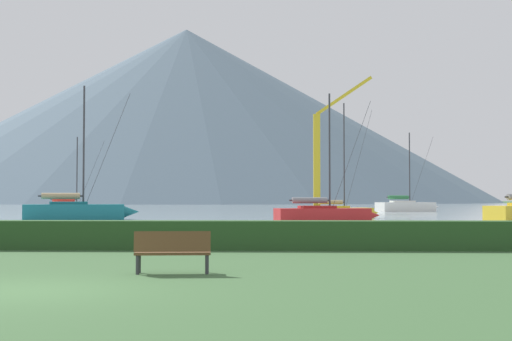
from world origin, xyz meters
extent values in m
plane|color=#385B33|center=(0.00, 0.00, 0.00)|extent=(1000.00, 1000.00, 0.00)
cube|color=#8C9EA3|center=(0.00, 137.00, 0.00)|extent=(320.00, 246.00, 0.00)
cube|color=#284C23|center=(0.00, 11.00, 0.47)|extent=(80.00, 1.20, 0.95)
cube|color=white|center=(-18.79, 68.99, 0.51)|extent=(6.69, 3.22, 1.01)
cone|color=white|center=(-15.18, 69.59, 0.51)|extent=(1.23, 1.03, 0.86)
cube|color=silver|center=(-19.15, 68.93, 0.87)|extent=(2.60, 1.91, 0.64)
cylinder|color=#333338|center=(-18.25, 69.08, 4.62)|extent=(0.13, 0.13, 8.13)
cylinder|color=#333338|center=(-19.67, 68.84, 1.56)|extent=(2.87, 0.58, 0.11)
cylinder|color=red|center=(-19.67, 68.84, 1.56)|extent=(2.49, 0.80, 0.40)
cylinder|color=#333338|center=(-16.76, 69.32, 4.42)|extent=(3.01, 0.53, 7.74)
cube|color=gold|center=(9.80, 50.11, 0.45)|extent=(6.00, 3.63, 0.89)
cone|color=gold|center=(12.88, 51.13, 0.45)|extent=(1.16, 1.03, 0.76)
cube|color=gold|center=(9.50, 50.01, 0.77)|extent=(2.43, 1.96, 0.57)
cylinder|color=#333338|center=(10.27, 50.26, 5.22)|extent=(0.11, 0.11, 9.47)
cylinder|color=#333338|center=(9.05, 49.86, 1.38)|extent=(2.45, 0.90, 0.10)
cylinder|color=tan|center=(9.05, 49.86, 1.38)|extent=(2.17, 1.02, 0.36)
cylinder|color=#333338|center=(11.53, 50.68, 4.99)|extent=(2.57, 0.87, 9.00)
cube|color=red|center=(7.63, 37.67, 0.51)|extent=(6.75, 3.61, 1.01)
cone|color=red|center=(11.20, 38.51, 0.51)|extent=(1.27, 1.09, 0.86)
cube|color=#A52020|center=(7.27, 37.59, 0.88)|extent=(2.67, 2.05, 0.64)
cylinder|color=#333338|center=(8.16, 37.80, 4.78)|extent=(0.13, 0.13, 8.45)
cylinder|color=#333338|center=(6.76, 37.47, 1.56)|extent=(2.84, 0.77, 0.11)
cylinder|color=gray|center=(6.76, 37.47, 1.56)|extent=(2.48, 0.95, 0.40)
cylinder|color=#333338|center=(9.63, 38.15, 4.57)|extent=(2.98, 0.73, 8.03)
cube|color=#19707A|center=(-11.73, 45.13, 0.62)|extent=(8.18, 4.35, 1.22)
cone|color=#19707A|center=(-7.40, 46.13, 0.62)|extent=(1.53, 1.31, 1.04)
cube|color=#16646E|center=(-12.17, 45.03, 1.06)|extent=(3.24, 2.47, 0.78)
cylinder|color=#333338|center=(-11.09, 45.28, 5.74)|extent=(0.16, 0.16, 10.13)
cylinder|color=#333338|center=(-12.79, 44.88, 1.89)|extent=(3.44, 0.92, 0.13)
cylinder|color=tan|center=(-12.79, 44.88, 1.89)|extent=(3.01, 1.15, 0.49)
cylinder|color=#333338|center=(-9.30, 45.69, 5.48)|extent=(3.61, 0.87, 9.64)
cube|color=white|center=(21.22, 83.71, 0.61)|extent=(8.11, 5.22, 1.21)
cone|color=white|center=(25.31, 85.29, 0.61)|extent=(1.60, 1.43, 1.03)
cube|color=silver|center=(20.81, 83.56, 1.05)|extent=(3.32, 2.75, 0.77)
cylinder|color=#333338|center=(21.84, 83.95, 5.53)|extent=(0.15, 0.15, 9.74)
cylinder|color=#333338|center=(20.22, 83.33, 1.87)|extent=(3.27, 1.37, 0.13)
cylinder|color=#2D7542|center=(20.22, 83.33, 1.87)|extent=(2.91, 1.51, 0.48)
cylinder|color=#333338|center=(23.52, 84.60, 5.29)|extent=(3.42, 1.35, 9.26)
cube|color=brown|center=(2.29, 3.20, 0.45)|extent=(1.72, 0.60, 0.06)
cube|color=brown|center=(2.31, 3.02, 0.73)|extent=(1.69, 0.28, 0.45)
cylinder|color=#333338|center=(3.04, 3.43, 0.23)|extent=(0.08, 0.08, 0.45)
cylinder|color=#333338|center=(1.52, 3.30, 0.23)|extent=(0.08, 0.08, 0.45)
cylinder|color=#333338|center=(3.07, 3.10, 0.23)|extent=(0.08, 0.08, 0.45)
cylinder|color=#333338|center=(1.54, 2.97, 0.23)|extent=(0.08, 0.08, 0.45)
cube|color=#333338|center=(9.09, 73.53, 0.40)|extent=(2.00, 2.00, 0.80)
cube|color=gold|center=(9.09, 73.53, 6.24)|extent=(0.80, 0.80, 10.89)
cube|color=gold|center=(12.33, 73.53, 13.87)|extent=(6.68, 0.36, 4.67)
cone|color=#425666|center=(-50.55, 401.69, 20.35)|extent=(262.46, 262.46, 40.69)
cone|color=#4C6070|center=(-40.39, 338.93, 41.98)|extent=(292.25, 292.25, 83.96)
cone|color=slate|center=(-27.01, 415.67, 32.98)|extent=(249.52, 249.52, 65.95)
camera|label=1|loc=(4.68, -13.17, 1.67)|focal=51.49mm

